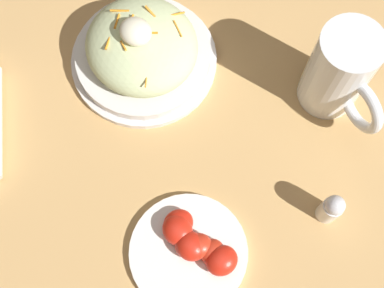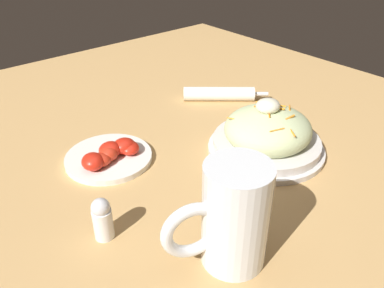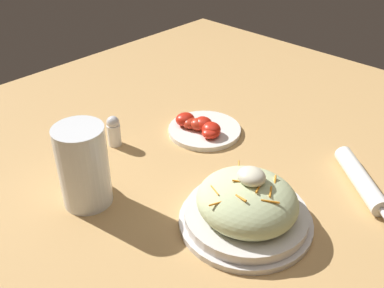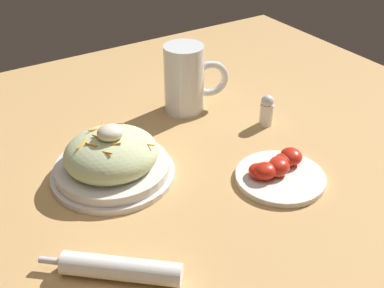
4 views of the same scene
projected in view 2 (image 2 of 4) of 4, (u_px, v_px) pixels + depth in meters
The scene contains 6 objects.
ground_plane at pixel (176, 153), 0.80m from camera, with size 1.43×1.43×0.00m, color tan.
salad_plate at pixel (267, 135), 0.78m from camera, with size 0.24×0.24×0.12m.
beer_mug at pixel (233, 219), 0.53m from camera, with size 0.15×0.09×0.16m.
napkin_roll at pixel (220, 94), 1.00m from camera, with size 0.18×0.16×0.04m.
tomato_plate at pixel (110, 155), 0.76m from camera, with size 0.17×0.17×0.04m.
salt_shaker at pixel (102, 218), 0.58m from camera, with size 0.03×0.03×0.07m.
Camera 2 is at (0.41, 0.53, 0.44)m, focal length 36.57 mm.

